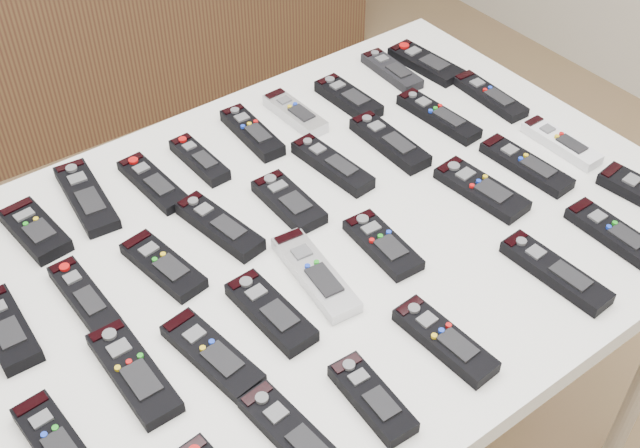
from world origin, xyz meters
TOP-DOWN VIEW (x-y plane):
  - table at (0.11, 0.12)m, footprint 1.25×0.88m
  - remote_1 at (-0.27, 0.40)m, footprint 0.07×0.15m
  - remote_2 at (-0.17, 0.43)m, footprint 0.08×0.20m
  - remote_3 at (-0.06, 0.40)m, footprint 0.06×0.17m
  - remote_4 at (0.04, 0.40)m, footprint 0.05×0.15m
  - remote_5 at (0.17, 0.41)m, footprint 0.05×0.17m
  - remote_6 at (0.27, 0.42)m, footprint 0.05×0.16m
  - remote_7 at (0.38, 0.39)m, footprint 0.06×0.16m
  - remote_8 at (0.52, 0.42)m, footprint 0.05×0.16m
  - remote_9 at (0.60, 0.40)m, footprint 0.07×0.18m
  - remote_10 at (-0.39, 0.23)m, footprint 0.06×0.16m
  - remote_11 at (-0.27, 0.22)m, footprint 0.05×0.17m
  - remote_12 at (-0.14, 0.20)m, footprint 0.08×0.17m
  - remote_13 at (-0.02, 0.23)m, footprint 0.08×0.18m
  - remote_14 at (0.11, 0.21)m, footprint 0.06×0.15m
  - remote_15 at (0.23, 0.24)m, footprint 0.06×0.18m
  - remote_16 at (0.36, 0.23)m, footprint 0.05×0.18m
  - remote_17 at (0.49, 0.24)m, footprint 0.06×0.19m
  - remote_18 at (0.62, 0.23)m, footprint 0.05×0.18m
  - remote_19 at (-0.41, 0.01)m, footprint 0.06×0.15m
  - remote_20 at (-0.27, 0.05)m, footprint 0.06×0.19m
  - remote_21 at (-0.17, 0.01)m, footprint 0.08×0.18m
  - remote_22 at (-0.06, 0.02)m, footprint 0.06×0.17m
  - remote_23 at (0.04, 0.05)m, footprint 0.08×0.20m
  - remote_24 at (0.17, 0.03)m, footprint 0.07×0.15m
  - remote_25 at (0.40, 0.03)m, footprint 0.08×0.18m
  - remote_26 at (0.51, 0.03)m, footprint 0.06×0.18m
  - remote_27 at (0.61, 0.04)m, footprint 0.04×0.16m
  - remote_30 at (-0.15, -0.18)m, footprint 0.07×0.19m
  - remote_31 at (-0.04, -0.19)m, footprint 0.06×0.15m
  - remote_32 at (0.11, -0.17)m, footprint 0.06×0.17m
  - remote_33 at (0.35, -0.18)m, footprint 0.06×0.19m
  - remote_34 at (0.49, -0.18)m, footprint 0.05×0.17m

SIDE VIEW (x-z plane):
  - table at x=0.11m, z-range 0.33..1.11m
  - remote_3 at x=-0.06m, z-range 0.78..0.80m
  - remote_18 at x=0.62m, z-range 0.78..0.80m
  - remote_24 at x=0.17m, z-range 0.78..0.80m
  - remote_9 at x=0.60m, z-range 0.78..0.80m
  - remote_2 at x=-0.17m, z-range 0.78..0.80m
  - remote_8 at x=0.52m, z-range 0.78..0.80m
  - remote_12 at x=-0.14m, z-range 0.78..0.80m
  - remote_26 at x=0.51m, z-range 0.78..0.80m
  - remote_21 at x=-0.17m, z-range 0.78..0.80m
  - remote_23 at x=0.04m, z-range 0.78..0.80m
  - remote_25 at x=0.40m, z-range 0.78..0.80m
  - remote_30 at x=-0.15m, z-range 0.78..0.80m
  - remote_27 at x=0.61m, z-range 0.78..0.80m
  - remote_17 at x=0.49m, z-range 0.78..0.80m
  - remote_4 at x=0.04m, z-range 0.78..0.80m
  - remote_11 at x=-0.27m, z-range 0.78..0.80m
  - remote_20 at x=-0.27m, z-range 0.78..0.80m
  - remote_34 at x=0.49m, z-range 0.78..0.80m
  - remote_14 at x=0.11m, z-range 0.78..0.80m
  - remote_5 at x=0.17m, z-range 0.78..0.80m
  - remote_1 at x=-0.27m, z-range 0.78..0.80m
  - remote_7 at x=0.38m, z-range 0.78..0.80m
  - remote_6 at x=0.27m, z-range 0.78..0.80m
  - remote_33 at x=0.35m, z-range 0.78..0.80m
  - remote_32 at x=0.11m, z-range 0.78..0.80m
  - remote_10 at x=-0.39m, z-range 0.78..0.80m
  - remote_16 at x=0.36m, z-range 0.78..0.80m
  - remote_31 at x=-0.04m, z-range 0.78..0.80m
  - remote_22 at x=-0.06m, z-range 0.78..0.80m
  - remote_13 at x=-0.02m, z-range 0.78..0.80m
  - remote_15 at x=0.23m, z-range 0.78..0.80m
  - remote_19 at x=-0.41m, z-range 0.78..0.80m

